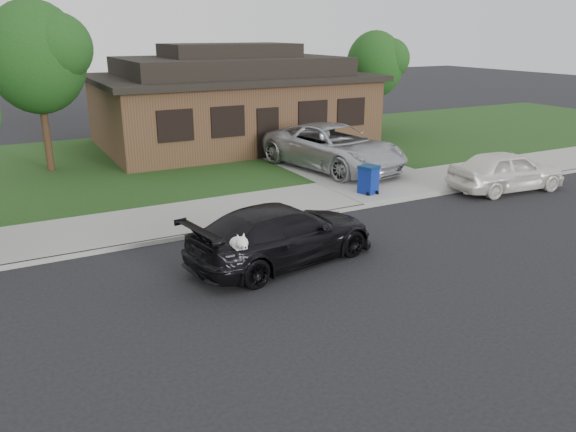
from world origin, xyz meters
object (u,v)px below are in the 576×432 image
sedan (282,234)px  minivan (334,147)px  recycling_bin (368,179)px  white_compact (507,171)px

sedan → minivan: (5.96, 7.15, 0.29)m
recycling_bin → minivan: bearing=55.4°
sedan → recycling_bin: size_ratio=5.36×
sedan → white_compact: size_ratio=1.23×
minivan → recycling_bin: bearing=-114.7°
minivan → recycling_bin: size_ratio=6.46×
minivan → white_compact: minivan is taller
minivan → white_compact: bearing=-64.1°
sedan → minivan: bearing=-50.2°
minivan → white_compact: size_ratio=1.48×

